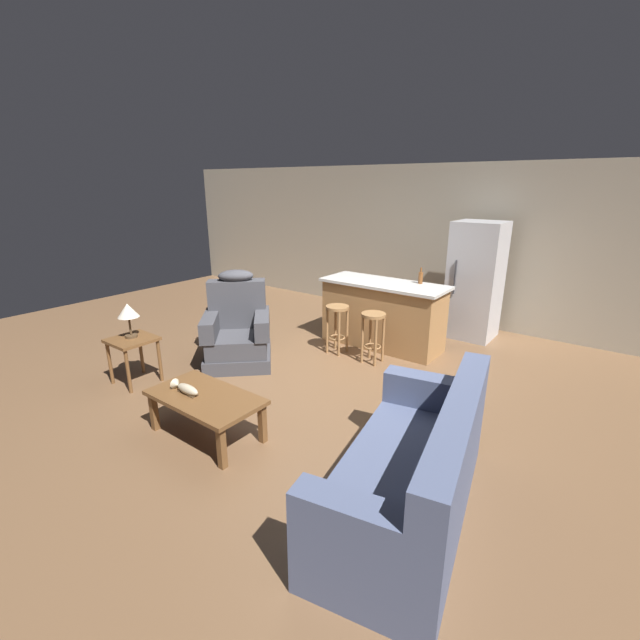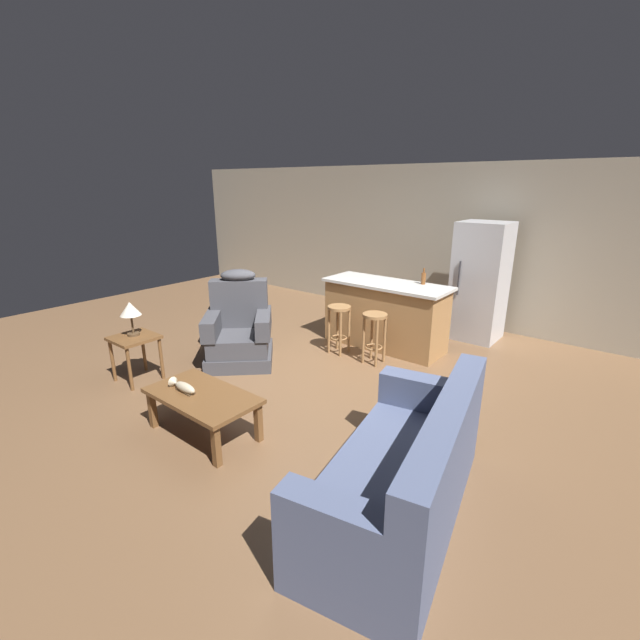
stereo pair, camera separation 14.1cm
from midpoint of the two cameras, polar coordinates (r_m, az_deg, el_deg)
The scene contains 13 objects.
ground_plane at distance 5.35m, azimuth 1.78°, elevation -7.50°, with size 12.00×12.00×0.00m.
back_wall at distance 7.64m, azimuth 16.37°, elevation 9.67°, with size 12.00×0.05×2.60m.
coffee_table at distance 4.18m, azimuth -14.47°, elevation -10.18°, with size 1.10×0.60×0.42m.
fish_figurine at distance 4.24m, azimuth -16.89°, elevation -8.52°, with size 0.34×0.10×0.10m.
couch at distance 3.25m, azimuth 12.65°, elevation -19.43°, with size 1.20×2.03×0.94m.
recliner_near_lamp at distance 5.76m, azimuth -10.01°, elevation -1.36°, with size 1.19×1.19×1.20m.
end_table at distance 5.51m, azimuth -22.79°, elevation -2.99°, with size 0.48×0.48×0.56m.
table_lamp at distance 5.43m, azimuth -23.29°, elevation 1.18°, with size 0.24×0.24×0.41m.
kitchen_island at distance 6.24m, azimuth 9.32°, elevation 0.72°, with size 1.80×0.70×0.95m.
bar_stool_left at distance 5.92m, azimuth 3.24°, elevation -0.08°, with size 0.32×0.32×0.68m.
bar_stool_right at distance 5.62m, azimuth 7.98°, elevation -1.21°, with size 0.32×0.32×0.68m.
refrigerator at distance 6.87m, azimuth 21.09°, elevation 4.79°, with size 0.70×0.69×1.76m.
bottle_tall_green at distance 6.11m, azimuth 14.27°, elevation 5.43°, with size 0.06×0.06×0.23m.
Camera 2 is at (2.96, -3.83, 2.28)m, focal length 24.00 mm.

